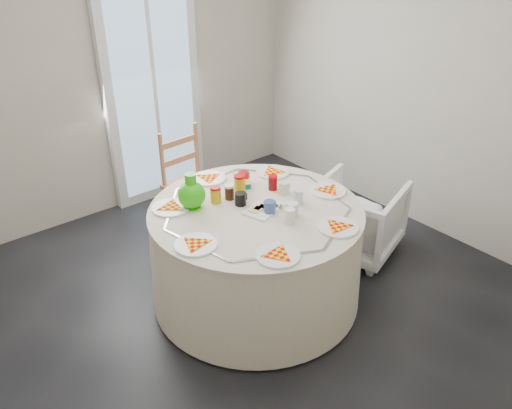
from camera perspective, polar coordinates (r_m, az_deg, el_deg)
floor at (r=3.86m, az=-1.00°, el=-10.90°), size 4.00×4.00×0.00m
wall_back at (r=4.84m, az=-16.50°, el=13.85°), size 4.00×0.02×2.60m
wall_right at (r=4.63m, az=19.15°, el=12.78°), size 0.02×4.00×2.60m
glass_door at (r=5.03m, az=-11.66°, el=12.00°), size 1.00×0.08×2.10m
table at (r=3.68m, az=0.00°, el=-5.80°), size 1.55×1.55×0.78m
wooden_chair at (r=4.45m, az=-7.11°, el=2.04°), size 0.47×0.46×0.98m
armchair at (r=4.30m, az=11.54°, el=-0.63°), size 0.82×0.85×0.71m
place_settings at (r=3.47m, az=0.00°, el=-0.43°), size 1.63×1.63×0.03m
jar_cluster at (r=3.61m, az=-1.41°, el=1.73°), size 0.57×0.43×0.15m
butter_tub at (r=3.74m, az=-1.55°, el=2.20°), size 0.14×0.12×0.05m
green_pitcher at (r=3.47m, az=-7.38°, el=1.20°), size 0.23×0.23×0.25m
cheese_platter at (r=3.46m, az=0.94°, el=-0.50°), size 0.33×0.26×0.04m
mugs_glasses at (r=3.52m, az=1.73°, el=0.79°), size 0.74×0.74×0.11m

